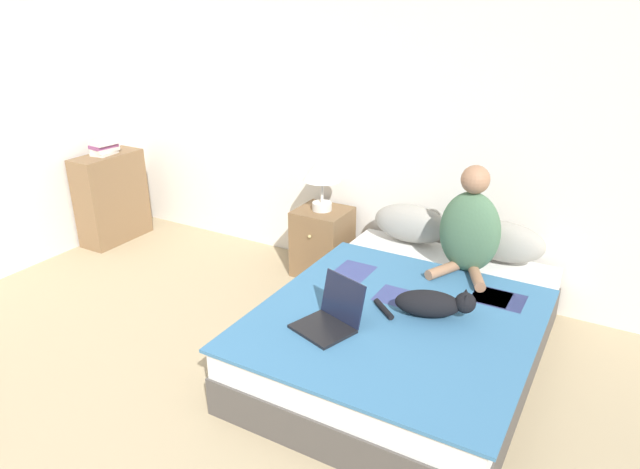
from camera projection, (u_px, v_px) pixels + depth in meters
wall_back at (379, 117)px, 4.31m from camera, size 6.08×0.05×2.55m
bed at (406, 332)px, 3.52m from camera, size 1.54×2.03×0.41m
pillow_near at (411, 224)px, 4.24m from camera, size 0.57×0.23×0.29m
pillow_far at (503, 241)px, 3.93m from camera, size 0.57×0.23×0.29m
person_sitting at (470, 229)px, 3.72m from camera, size 0.40×0.39×0.73m
cat_tabby at (433, 303)px, 3.26m from camera, size 0.58×0.30×0.18m
laptop_open at (330, 318)px, 3.17m from camera, size 0.39×0.39×0.27m
nightstand at (323, 242)px, 4.63m from camera, size 0.41×0.41×0.55m
table_lamp at (322, 170)px, 4.39m from camera, size 0.29×0.29×0.46m
bookshelf at (112, 198)px, 5.23m from camera, size 0.28×0.63×0.82m
book_stack_top at (104, 147)px, 5.05m from camera, size 0.19×0.23×0.13m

